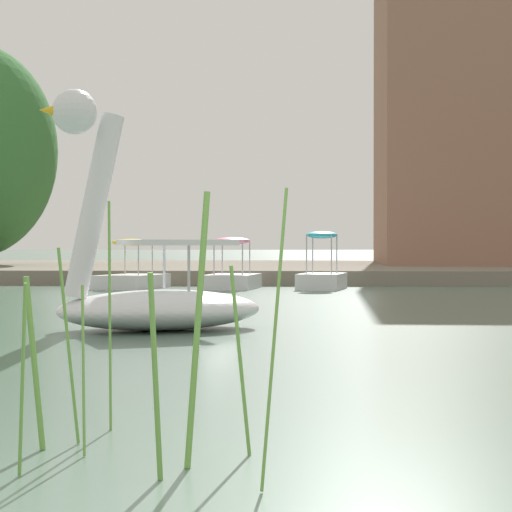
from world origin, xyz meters
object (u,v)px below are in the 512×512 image
swan_boat (149,284)px  pedal_boat_pink (232,274)px  pedal_boat_yellow (132,275)px  pedal_boat_cyan (322,273)px

swan_boat → pedal_boat_pink: 13.41m
swan_boat → pedal_boat_yellow: 13.69m
swan_boat → pedal_boat_yellow: (-2.80, 13.40, -0.29)m
pedal_boat_pink → pedal_boat_yellow: (-2.83, -0.01, -0.04)m
pedal_boat_cyan → pedal_boat_pink: bearing=175.8°
swan_boat → pedal_boat_cyan: size_ratio=1.61×
pedal_boat_yellow → swan_boat: bearing=-78.2°
swan_boat → pedal_boat_cyan: bearing=79.3°
swan_boat → pedal_boat_yellow: size_ratio=1.31×
swan_boat → pedal_boat_cyan: (2.51, 13.23, -0.22)m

